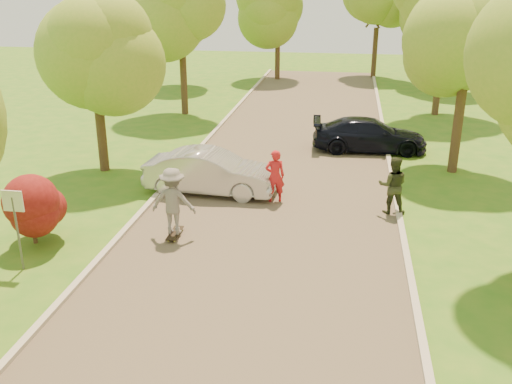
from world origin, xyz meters
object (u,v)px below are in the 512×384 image
Objects in this scene: person_striped at (275,176)px; dark_sedan at (369,135)px; street_sign at (15,213)px; longboard at (175,233)px; silver_sedan at (211,172)px; person_olive at (393,185)px; skateboarder at (173,201)px.

dark_sedan is at bearing -131.92° from person_striped.
longboard is (3.30, 2.53, -1.45)m from street_sign.
street_sign is at bearing 154.13° from silver_sedan.
street_sign reaches higher than person_striped.
person_striped is 3.81m from person_olive.
street_sign reaches higher than silver_sedan.
dark_sedan is (5.55, 6.11, -0.05)m from silver_sedan.
silver_sedan is 3.74m from skateboarder.
longboard is at bearing 37.47° from street_sign.
person_olive is (6.10, -0.88, 0.18)m from silver_sedan.
skateboarder is 1.05× the size of person_olive.
longboard is 0.52× the size of skateboarder.
street_sign is 7.21m from silver_sedan.
person_olive reaches higher than longboard.
person_striped is 0.97× the size of person_olive.
skateboarder is (-5.75, -9.83, 0.41)m from dark_sedan.
person_olive is at bearing 29.22° from street_sign.
street_sign is 15.34m from dark_sedan.
silver_sedan is 3.78m from longboard.
person_olive is at bearing -156.84° from longboard.
person_olive is at bearing 158.59° from person_striped.
person_striped is at bearing 150.51° from dark_sedan.
dark_sedan is 11.40m from longboard.
street_sign is 1.20× the size of person_striped.
skateboarder is at bearing 115.45° from longboard.
longboard is 0.56× the size of person_striped.
dark_sedan is 2.47× the size of skateboarder.
skateboarder is at bearing 36.19° from person_striped.
longboard is 6.96m from person_olive.
silver_sedan reaches higher than dark_sedan.
dark_sedan reaches higher than longboard.
person_olive is (9.60, 5.37, -0.63)m from street_sign.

